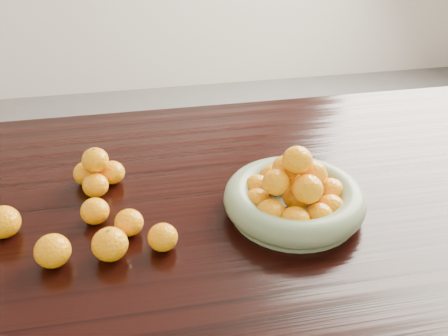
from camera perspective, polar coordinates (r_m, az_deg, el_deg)
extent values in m
cube|color=black|center=(1.22, -0.46, -3.55)|extent=(2.00, 1.00, 0.04)
cube|color=black|center=(2.09, 23.22, -2.21)|extent=(0.08, 0.08, 0.71)
cylinder|color=gray|center=(1.15, 7.92, -4.68)|extent=(0.29, 0.29, 0.01)
torus|color=gray|center=(1.13, 8.03, -3.46)|extent=(0.32, 0.32, 0.06)
ellipsoid|color=#FFA007|center=(1.16, 12.06, -2.60)|extent=(0.06, 0.06, 0.06)
ellipsoid|color=#FFA007|center=(1.19, 10.22, -1.17)|extent=(0.07, 0.07, 0.06)
ellipsoid|color=#FFA007|center=(1.20, 8.25, -0.99)|extent=(0.06, 0.06, 0.05)
ellipsoid|color=#FFA007|center=(1.18, 5.67, -1.03)|extent=(0.07, 0.07, 0.06)
ellipsoid|color=#FFA007|center=(1.15, 3.82, -2.21)|extent=(0.06, 0.06, 0.06)
ellipsoid|color=#FFA007|center=(1.11, 3.82, -3.74)|extent=(0.06, 0.06, 0.05)
ellipsoid|color=#FFA007|center=(1.07, 5.35, -5.17)|extent=(0.07, 0.07, 0.06)
ellipsoid|color=#FFA007|center=(1.05, 8.11, -6.00)|extent=(0.06, 0.06, 0.06)
ellipsoid|color=#FFA007|center=(1.08, 10.86, -5.41)|extent=(0.06, 0.06, 0.05)
ellipsoid|color=#FFA007|center=(1.11, 12.10, -4.40)|extent=(0.06, 0.06, 0.05)
ellipsoid|color=#FFA007|center=(1.12, 8.33, -3.30)|extent=(0.06, 0.06, 0.06)
ellipsoid|color=#FFA007|center=(1.13, 10.19, -0.58)|extent=(0.06, 0.06, 0.05)
ellipsoid|color=#FFA007|center=(1.13, 7.06, 0.00)|extent=(0.06, 0.06, 0.06)
ellipsoid|color=#FFA007|center=(1.07, 5.97, -1.65)|extent=(0.06, 0.06, 0.06)
ellipsoid|color=#FFA007|center=(1.07, 9.53, -2.39)|extent=(0.07, 0.07, 0.06)
ellipsoid|color=#FFA007|center=(1.08, 8.38, 0.90)|extent=(0.07, 0.07, 0.06)
ellipsoid|color=#FFA007|center=(1.22, -14.48, -1.94)|extent=(0.06, 0.06, 0.06)
ellipsoid|color=#FFA007|center=(1.26, -12.65, -0.51)|extent=(0.06, 0.06, 0.06)
ellipsoid|color=#FFA007|center=(1.27, -15.50, -0.59)|extent=(0.06, 0.06, 0.06)
ellipsoid|color=#FFA007|center=(1.22, -14.50, 0.89)|extent=(0.06, 0.06, 0.06)
ellipsoid|color=#FFA007|center=(1.03, -12.91, -8.49)|extent=(0.07, 0.07, 0.07)
ellipsoid|color=#FFA007|center=(1.08, -10.81, -6.14)|extent=(0.06, 0.06, 0.06)
ellipsoid|color=#FFA007|center=(1.03, -7.02, -7.87)|extent=(0.06, 0.06, 0.06)
ellipsoid|color=#FFA007|center=(1.15, -23.94, -5.66)|extent=(0.07, 0.07, 0.07)
ellipsoid|color=#FFA007|center=(1.04, -18.99, -8.95)|extent=(0.07, 0.07, 0.07)
ellipsoid|color=#FFA007|center=(1.13, -14.54, -4.79)|extent=(0.06, 0.06, 0.06)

